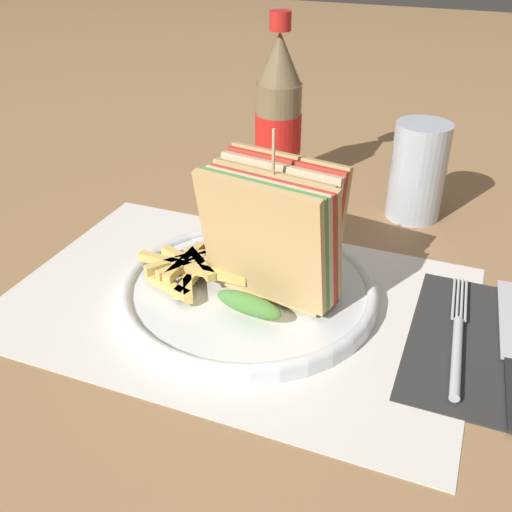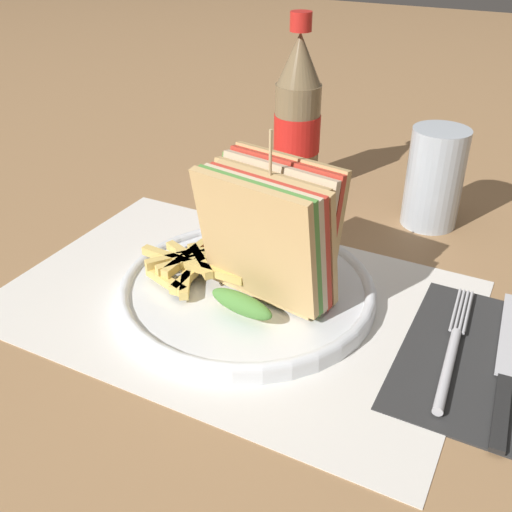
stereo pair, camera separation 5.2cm
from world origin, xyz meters
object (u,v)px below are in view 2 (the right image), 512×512
at_px(knife, 507,363).
at_px(glass_near, 433,184).
at_px(club_sandwich, 269,236).
at_px(plate_main, 247,290).
at_px(fork, 451,355).
at_px(coke_bottle_near, 297,118).

distance_m(knife, glass_near, 0.28).
xyz_separation_m(club_sandwich, knife, (0.23, 0.01, -0.07)).
height_order(plate_main, knife, plate_main).
bearing_deg(glass_near, plate_main, -116.55).
relative_size(fork, glass_near, 1.49).
bearing_deg(coke_bottle_near, knife, -39.58).
height_order(plate_main, coke_bottle_near, coke_bottle_near).
distance_m(coke_bottle_near, glass_near, 0.20).
xyz_separation_m(club_sandwich, coke_bottle_near, (-0.09, 0.28, 0.02)).
height_order(fork, knife, fork).
relative_size(club_sandwich, fork, 0.91).
height_order(knife, glass_near, glass_near).
distance_m(plate_main, club_sandwich, 0.07).
relative_size(knife, glass_near, 1.77).
bearing_deg(knife, glass_near, 113.88).
bearing_deg(plate_main, knife, 1.96).
xyz_separation_m(fork, knife, (0.05, 0.02, -0.00)).
relative_size(club_sandwich, coke_bottle_near, 0.71).
bearing_deg(club_sandwich, plate_main, 178.38).
height_order(club_sandwich, fork, club_sandwich).
distance_m(fork, knife, 0.05).
height_order(fork, glass_near, glass_near).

